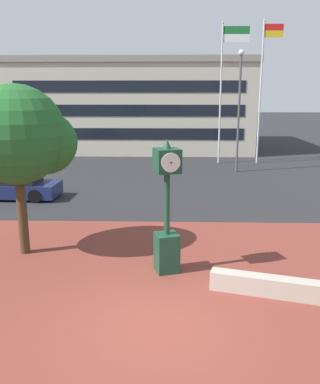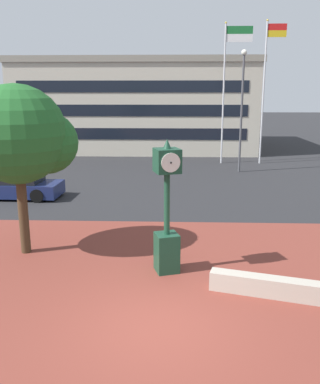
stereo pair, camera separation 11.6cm
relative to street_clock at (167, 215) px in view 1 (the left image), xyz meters
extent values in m
plane|color=#262628|center=(-0.15, -2.91, -1.70)|extent=(200.00, 200.00, 0.00)
cube|color=brown|center=(-0.15, -1.14, -1.69)|extent=(44.00, 11.55, 0.01)
cube|color=#ADA393|center=(2.73, -1.43, -1.45)|extent=(3.19, 1.26, 0.50)
cube|color=#19422D|center=(0.00, 0.00, -1.13)|extent=(0.79, 0.79, 1.13)
cylinder|color=#19422D|center=(0.00, 0.00, 0.33)|extent=(0.17, 0.17, 1.77)
cube|color=#19422D|center=(0.00, 0.00, 1.54)|extent=(0.82, 0.82, 0.65)
cylinder|color=silver|center=(-0.10, 0.33, 1.54)|extent=(0.50, 0.19, 0.52)
sphere|color=black|center=(-0.11, 0.34, 1.54)|extent=(0.05, 0.05, 0.05)
cylinder|color=silver|center=(0.10, -0.33, 1.54)|extent=(0.50, 0.19, 0.52)
sphere|color=black|center=(0.11, -0.34, 1.54)|extent=(0.05, 0.05, 0.05)
cone|color=#19422D|center=(0.00, 0.00, 2.00)|extent=(0.23, 0.23, 0.26)
cylinder|color=#42301E|center=(-4.58, 1.28, -0.36)|extent=(0.31, 0.31, 2.66)
sphere|color=#236028|center=(-4.58, 1.28, 2.10)|extent=(3.03, 3.03, 3.03)
sphere|color=#236028|center=(-3.83, 1.74, 1.80)|extent=(1.97, 1.97, 1.97)
cube|color=navy|center=(-7.53, 8.30, -1.26)|extent=(4.35, 1.98, 0.64)
cube|color=black|center=(-7.32, 8.29, -0.70)|extent=(2.03, 1.64, 0.56)
cylinder|color=black|center=(-6.24, 7.40, -1.38)|extent=(0.65, 0.24, 0.64)
cylinder|color=black|center=(-6.17, 9.09, -1.38)|extent=(0.65, 0.24, 0.64)
cylinder|color=silver|center=(3.56, 18.87, 3.08)|extent=(0.12, 0.12, 9.55)
sphere|color=gold|center=(3.56, 18.87, 7.91)|extent=(0.14, 0.14, 0.14)
cube|color=#19662D|center=(4.51, 18.87, 7.45)|extent=(1.78, 0.02, 0.52)
cube|color=white|center=(4.51, 18.87, 6.93)|extent=(1.78, 0.02, 0.52)
cylinder|color=silver|center=(6.34, 18.87, 3.15)|extent=(0.12, 0.12, 9.69)
sphere|color=gold|center=(6.34, 18.87, 8.05)|extent=(0.14, 0.14, 0.14)
cube|color=red|center=(7.03, 18.87, 7.62)|extent=(1.26, 0.02, 0.43)
cube|color=gold|center=(7.03, 18.87, 7.19)|extent=(1.26, 0.02, 0.43)
cube|color=beige|center=(-3.22, 28.35, 1.94)|extent=(20.04, 13.40, 7.28)
cube|color=gray|center=(-3.22, 28.35, 5.84)|extent=(20.44, 13.67, 0.50)
cube|color=black|center=(-3.22, 21.63, 0.12)|extent=(18.03, 0.04, 0.90)
cube|color=black|center=(-3.22, 21.63, 1.94)|extent=(18.03, 0.04, 0.90)
cube|color=black|center=(-3.22, 21.63, 3.77)|extent=(18.03, 0.04, 0.90)
cylinder|color=#4C4C51|center=(4.35, 15.45, 1.92)|extent=(0.14, 0.14, 7.24)
sphere|color=white|center=(4.35, 15.45, 5.69)|extent=(0.36, 0.36, 0.36)
camera|label=1|loc=(0.11, -11.09, 3.35)|focal=38.63mm
camera|label=2|loc=(0.23, -11.09, 3.35)|focal=38.63mm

